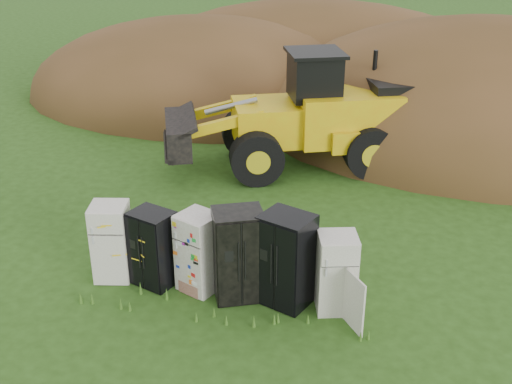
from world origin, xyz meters
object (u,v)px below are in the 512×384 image
at_px(fridge_black_side, 153,248).
at_px(wheel_loader, 284,111).
at_px(fridge_dark_mid, 238,255).
at_px(fridge_black_right, 286,260).
at_px(fridge_leftmost, 112,242).
at_px(fridge_sticker, 199,252).
at_px(fridge_open_door, 336,273).

relative_size(fridge_black_side, wheel_loader, 0.23).
xyz_separation_m(fridge_dark_mid, fridge_black_right, (0.99, 0.04, 0.01)).
bearing_deg(fridge_black_right, fridge_dark_mid, -157.38).
distance_m(fridge_leftmost, fridge_sticker, 1.97).
xyz_separation_m(fridge_black_right, wheel_loader, (-1.59, 7.02, 0.79)).
xyz_separation_m(fridge_leftmost, fridge_black_right, (3.81, 0.03, 0.11)).
bearing_deg(wheel_loader, fridge_sticker, -115.07).
xyz_separation_m(fridge_sticker, fridge_open_door, (2.86, -0.02, -0.04)).
distance_m(fridge_leftmost, wheel_loader, 7.45).
xyz_separation_m(fridge_black_side, fridge_sticker, (1.01, 0.03, 0.03)).
bearing_deg(fridge_dark_mid, fridge_sticker, 151.33).
height_order(fridge_sticker, wheel_loader, wheel_loader).
bearing_deg(fridge_black_side, fridge_sticker, 20.42).
height_order(fridge_black_side, wheel_loader, wheel_loader).
relative_size(fridge_sticker, fridge_dark_mid, 0.89).
relative_size(fridge_dark_mid, wheel_loader, 0.27).
distance_m(fridge_sticker, fridge_dark_mid, 0.87).
bearing_deg(wheel_loader, fridge_black_side, -123.17).
xyz_separation_m(fridge_leftmost, wheel_loader, (2.22, 7.05, 0.90)).
height_order(fridge_sticker, fridge_black_right, fridge_black_right).
relative_size(fridge_black_right, wheel_loader, 0.27).
xyz_separation_m(fridge_dark_mid, fridge_open_door, (2.00, 0.03, -0.14)).
bearing_deg(fridge_dark_mid, fridge_black_right, -22.82).
bearing_deg(fridge_black_right, fridge_open_door, 20.35).
distance_m(fridge_sticker, fridge_black_right, 1.85).
distance_m(fridge_open_door, wheel_loader, 7.55).
bearing_deg(fridge_black_right, fridge_sticker, -160.11).
distance_m(fridge_leftmost, fridge_open_door, 4.83).
relative_size(fridge_leftmost, wheel_loader, 0.24).
distance_m(fridge_sticker, wheel_loader, 7.06).
distance_m(fridge_black_right, fridge_open_door, 1.02).
bearing_deg(fridge_black_side, fridge_leftmost, -160.59).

